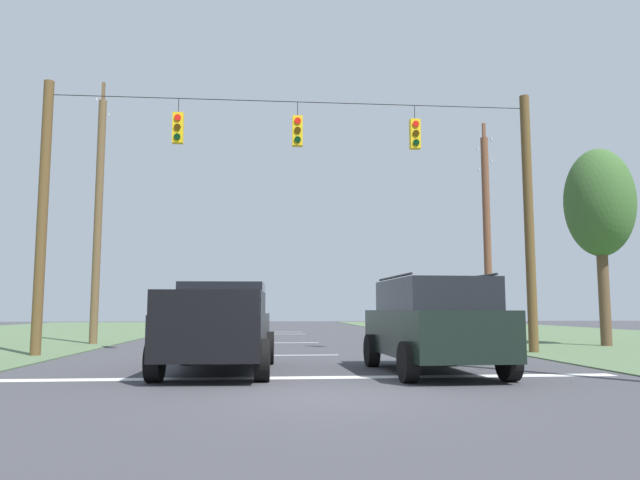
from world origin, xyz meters
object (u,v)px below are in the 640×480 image
at_px(pickup_truck, 220,327).
at_px(distant_car_crossing_white, 478,321).
at_px(utility_pole_mid_right, 487,233).
at_px(suv_black, 432,323).
at_px(tree_roadside_right, 599,204).
at_px(utility_pole_near_left, 98,216).
at_px(overhead_signal_span, 295,206).

relative_size(pickup_truck, distant_car_crossing_white, 1.23).
bearing_deg(pickup_truck, utility_pole_mid_right, 46.57).
height_order(suv_black, distant_car_crossing_white, suv_black).
xyz_separation_m(suv_black, tree_roadside_right, (8.85, 8.64, 4.20)).
relative_size(pickup_truck, utility_pole_mid_right, 0.60).
bearing_deg(utility_pole_near_left, utility_pole_mid_right, -0.91).
relative_size(suv_black, tree_roadside_right, 0.66).
relative_size(suv_black, utility_pole_mid_right, 0.53).
distance_m(overhead_signal_span, tree_roadside_right, 11.96).
relative_size(overhead_signal_span, tree_roadside_right, 2.07).
bearing_deg(suv_black, pickup_truck, 170.19).
xyz_separation_m(overhead_signal_span, pickup_truck, (-1.84, -4.84, -3.55)).
height_order(suv_black, utility_pole_mid_right, utility_pole_mid_right).
bearing_deg(pickup_truck, suv_black, -9.81).
xyz_separation_m(utility_pole_mid_right, utility_pole_near_left, (-15.72, 0.25, 0.53)).
bearing_deg(tree_roadside_right, overhead_signal_span, -165.36).
relative_size(utility_pole_mid_right, utility_pole_near_left, 0.87).
height_order(pickup_truck, suv_black, suv_black).
distance_m(utility_pole_mid_right, tree_roadside_right, 4.40).
height_order(utility_pole_near_left, tree_roadside_right, utility_pole_near_left).
bearing_deg(distant_car_crossing_white, suv_black, -112.50).
xyz_separation_m(distant_car_crossing_white, utility_pole_near_left, (-16.95, -4.62, 4.24)).
xyz_separation_m(suv_black, utility_pole_mid_right, (5.51, 11.41, 3.44)).
xyz_separation_m(pickup_truck, tree_roadside_right, (13.39, 7.86, 4.29)).
distance_m(suv_black, tree_roadside_right, 13.06).
relative_size(overhead_signal_span, pickup_truck, 2.79).
bearing_deg(utility_pole_near_left, distant_car_crossing_white, 15.25).
distance_m(pickup_truck, tree_roadside_right, 16.11).
height_order(distant_car_crossing_white, utility_pole_mid_right, utility_pole_mid_right).
bearing_deg(overhead_signal_span, pickup_truck, -110.82).
distance_m(pickup_truck, utility_pole_mid_right, 15.05).
xyz_separation_m(distant_car_crossing_white, utility_pole_mid_right, (-1.23, -4.87, 3.71)).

